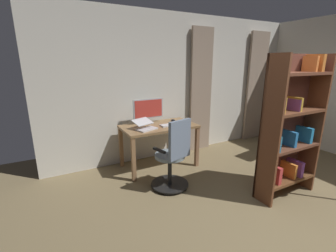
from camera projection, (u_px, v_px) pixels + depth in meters
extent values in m
plane|color=olive|center=(335.00, 244.00, 2.42)|extent=(7.93, 7.93, 0.00)
cube|color=silver|center=(182.00, 86.00, 4.65)|extent=(5.35, 0.10, 2.68)
cube|color=gray|center=(256.00, 87.00, 5.49)|extent=(0.54, 0.06, 2.46)
cube|color=gray|center=(201.00, 91.00, 4.76)|extent=(0.49, 0.06, 2.46)
cube|color=olive|center=(159.00, 127.00, 4.03)|extent=(1.26, 0.70, 0.04)
cube|color=#8D6446|center=(197.00, 147.00, 4.14)|extent=(0.06, 0.06, 0.72)
cube|color=#956B45|center=(134.00, 160.00, 3.60)|extent=(0.06, 0.06, 0.72)
cube|color=#8D6545|center=(179.00, 137.00, 4.67)|extent=(0.06, 0.06, 0.72)
cube|color=#956A44|center=(121.00, 147.00, 4.13)|extent=(0.06, 0.06, 0.72)
cylinder|color=black|center=(170.00, 184.00, 3.52)|extent=(0.56, 0.56, 0.02)
sphere|color=black|center=(182.00, 179.00, 3.69)|extent=(0.05, 0.05, 0.05)
sphere|color=black|center=(163.00, 177.00, 3.75)|extent=(0.05, 0.05, 0.05)
sphere|color=black|center=(153.00, 186.00, 3.50)|extent=(0.05, 0.05, 0.05)
sphere|color=black|center=(166.00, 194.00, 3.29)|extent=(0.05, 0.05, 0.05)
sphere|color=black|center=(185.00, 189.00, 3.40)|extent=(0.05, 0.05, 0.05)
cylinder|color=black|center=(170.00, 171.00, 3.47)|extent=(0.06, 0.06, 0.43)
cylinder|color=gray|center=(170.00, 156.00, 3.40)|extent=(0.53, 0.53, 0.05)
cube|color=gray|center=(180.00, 140.00, 3.18)|extent=(0.38, 0.14, 0.54)
cube|color=black|center=(159.00, 150.00, 3.24)|extent=(0.10, 0.24, 0.03)
cube|color=black|center=(180.00, 144.00, 3.50)|extent=(0.10, 0.24, 0.03)
cylinder|color=#B7BCC1|center=(149.00, 123.00, 4.18)|extent=(0.18, 0.18, 0.01)
cylinder|color=#B7BCC1|center=(149.00, 120.00, 4.17)|extent=(0.04, 0.04, 0.08)
cube|color=#B7BCC1|center=(148.00, 108.00, 4.12)|extent=(0.56, 0.03, 0.34)
cube|color=#CC3D33|center=(149.00, 109.00, 4.10)|extent=(0.51, 0.01, 0.30)
cube|color=silver|center=(172.00, 125.00, 4.03)|extent=(0.42, 0.14, 0.02)
cube|color=silver|center=(147.00, 129.00, 3.78)|extent=(0.37, 0.30, 0.02)
cube|color=silver|center=(142.00, 122.00, 3.81)|extent=(0.36, 0.29, 0.08)
ellipsoid|color=black|center=(173.00, 120.00, 4.31)|extent=(0.06, 0.10, 0.04)
cube|color=brown|center=(312.00, 125.00, 3.29)|extent=(0.04, 0.30, 1.91)
cube|color=brown|center=(270.00, 134.00, 2.89)|extent=(0.04, 0.30, 1.91)
cube|color=brown|center=(283.00, 127.00, 3.21)|extent=(0.91, 0.04, 1.91)
cube|color=brown|center=(285.00, 178.00, 3.29)|extent=(0.84, 0.30, 0.04)
cube|color=brown|center=(290.00, 146.00, 3.16)|extent=(0.84, 0.30, 0.04)
cube|color=brown|center=(295.00, 111.00, 3.03)|extent=(0.84, 0.30, 0.04)
cube|color=brown|center=(301.00, 73.00, 2.90)|extent=(0.84, 0.30, 0.04)
cube|color=purple|center=(294.00, 167.00, 3.33)|extent=(0.06, 0.25, 0.22)
cube|color=teal|center=(271.00, 142.00, 2.95)|extent=(0.03, 0.26, 0.20)
cube|color=gold|center=(278.00, 105.00, 2.84)|extent=(0.04, 0.20, 0.19)
cube|color=orange|center=(310.00, 64.00, 2.95)|extent=(0.04, 0.19, 0.19)
cube|color=#CE3B3D|center=(273.00, 174.00, 3.12)|extent=(0.06, 0.23, 0.23)
cube|color=#2681BB|center=(304.00, 134.00, 3.25)|extent=(0.06, 0.23, 0.21)
cube|color=#8E51AC|center=(293.00, 105.00, 2.98)|extent=(0.03, 0.22, 0.15)
cube|color=#9A5494|center=(317.00, 64.00, 3.02)|extent=(0.06, 0.18, 0.18)
cube|color=orange|center=(288.00, 170.00, 3.27)|extent=(0.04, 0.24, 0.21)
cube|color=#2973BA|center=(289.00, 138.00, 3.10)|extent=(0.05, 0.22, 0.20)
cube|color=gold|center=(294.00, 104.00, 2.98)|extent=(0.03, 0.23, 0.17)
cube|color=orange|center=(315.00, 63.00, 2.99)|extent=(0.06, 0.24, 0.21)
cylinder|color=black|center=(290.00, 139.00, 4.65)|extent=(0.38, 0.09, 0.68)
cylinder|color=black|center=(290.00, 139.00, 4.65)|extent=(0.38, 0.09, 0.68)
cube|color=#333338|center=(292.00, 120.00, 4.55)|extent=(1.26, 0.50, 0.09)
cube|color=white|center=(296.00, 118.00, 4.50)|extent=(1.14, 0.34, 0.01)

